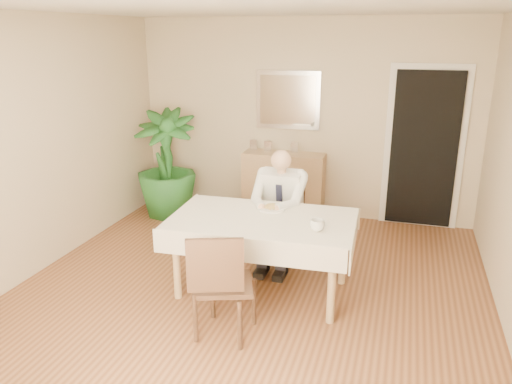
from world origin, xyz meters
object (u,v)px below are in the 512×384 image
(potted_palm, at_px, (166,163))
(seated_man, at_px, (278,204))
(chair_far, at_px, (284,214))
(sideboard, at_px, (284,184))
(dining_table, at_px, (262,226))
(coffee_mug, at_px, (317,225))
(chair_near, at_px, (221,281))

(potted_palm, bearing_deg, seated_man, -30.77)
(chair_far, xyz_separation_m, sideboard, (-0.32, 1.24, -0.05))
(dining_table, relative_size, seated_man, 1.41)
(dining_table, bearing_deg, sideboard, 95.97)
(coffee_mug, bearing_deg, seated_man, 125.67)
(seated_man, relative_size, potted_palm, 0.86)
(dining_table, bearing_deg, coffee_mug, -19.03)
(seated_man, height_order, potted_palm, potted_palm)
(seated_man, xyz_separation_m, coffee_mug, (0.54, -0.75, 0.11))
(dining_table, relative_size, chair_far, 2.05)
(chair_far, xyz_separation_m, coffee_mug, (0.54, -1.04, 0.32))
(seated_man, distance_m, potted_palm, 2.14)
(sideboard, relative_size, potted_palm, 0.75)
(sideboard, bearing_deg, seated_man, -79.55)
(dining_table, bearing_deg, chair_near, -98.46)
(potted_palm, bearing_deg, dining_table, -42.55)
(dining_table, relative_size, chair_near, 1.89)
(chair_far, relative_size, coffee_mug, 6.75)
(sideboard, distance_m, potted_palm, 1.61)
(seated_man, bearing_deg, coffee_mug, -54.33)
(potted_palm, bearing_deg, chair_near, -55.57)
(seated_man, bearing_deg, sideboard, 101.65)
(chair_far, bearing_deg, chair_near, -98.31)
(dining_table, relative_size, sideboard, 1.62)
(seated_man, distance_m, sideboard, 1.58)
(dining_table, distance_m, coffee_mug, 0.58)
(dining_table, distance_m, potted_palm, 2.50)
(dining_table, distance_m, chair_near, 0.88)
(chair_near, height_order, coffee_mug, chair_near)
(chair_near, bearing_deg, dining_table, 64.15)
(chair_near, relative_size, seated_man, 0.75)
(chair_far, relative_size, seated_man, 0.69)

